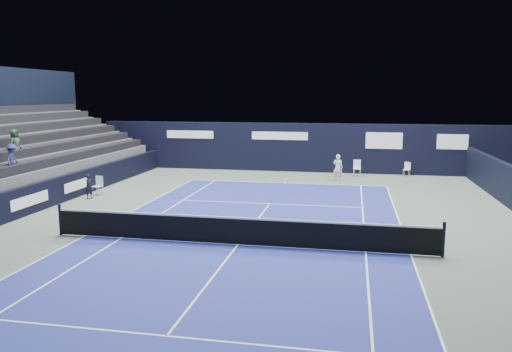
{
  "coord_description": "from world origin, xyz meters",
  "views": [
    {
      "loc": [
        3.61,
        -15.4,
        4.87
      ],
      "look_at": [
        -0.59,
        6.18,
        1.3
      ],
      "focal_mm": 35.0,
      "sensor_mm": 36.0,
      "label": 1
    }
  ],
  "objects_px": {
    "folding_chair_back_a": "(357,165)",
    "line_judge_chair": "(98,184)",
    "tennis_player": "(338,167)",
    "tennis_net": "(238,230)",
    "folding_chair_back_b": "(407,168)"
  },
  "relations": [
    {
      "from": "line_judge_chair",
      "to": "tennis_net",
      "type": "relative_size",
      "value": 0.07
    },
    {
      "from": "folding_chair_back_a",
      "to": "folding_chair_back_b",
      "type": "distance_m",
      "value": 3.06
    },
    {
      "from": "line_judge_chair",
      "to": "folding_chair_back_a",
      "type": "bearing_deg",
      "value": 42.72
    },
    {
      "from": "folding_chair_back_b",
      "to": "tennis_net",
      "type": "relative_size",
      "value": 0.07
    },
    {
      "from": "folding_chair_back_a",
      "to": "tennis_player",
      "type": "xyz_separation_m",
      "value": [
        -1.1,
        -1.91,
        0.1
      ]
    },
    {
      "from": "folding_chair_back_b",
      "to": "tennis_player",
      "type": "bearing_deg",
      "value": -129.19
    },
    {
      "from": "folding_chair_back_b",
      "to": "tennis_net",
      "type": "height_order",
      "value": "tennis_net"
    },
    {
      "from": "line_judge_chair",
      "to": "tennis_player",
      "type": "height_order",
      "value": "tennis_player"
    },
    {
      "from": "line_judge_chair",
      "to": "tennis_net",
      "type": "height_order",
      "value": "tennis_net"
    },
    {
      "from": "folding_chair_back_a",
      "to": "line_judge_chair",
      "type": "distance_m",
      "value": 15.13
    },
    {
      "from": "line_judge_chair",
      "to": "folding_chair_back_b",
      "type": "bearing_deg",
      "value": 38.86
    },
    {
      "from": "tennis_player",
      "to": "tennis_net",
      "type": "bearing_deg",
      "value": -101.86
    },
    {
      "from": "line_judge_chair",
      "to": "tennis_net",
      "type": "distance_m",
      "value": 11.06
    },
    {
      "from": "tennis_net",
      "to": "tennis_player",
      "type": "height_order",
      "value": "tennis_player"
    },
    {
      "from": "line_judge_chair",
      "to": "tennis_player",
      "type": "relative_size",
      "value": 0.62
    }
  ]
}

